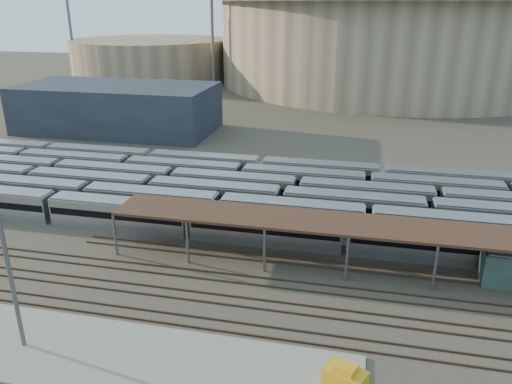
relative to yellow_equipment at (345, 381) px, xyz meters
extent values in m
plane|color=#383026|center=(-18.50, 14.81, -1.14)|extent=(420.00, 420.00, 0.00)
cube|color=gray|center=(-23.50, -0.19, -1.04)|extent=(50.00, 9.00, 0.20)
cube|color=silver|center=(-20.00, 22.81, 0.66)|extent=(112.00, 2.90, 3.60)
cube|color=silver|center=(-17.59, 27.01, 0.66)|extent=(112.00, 2.90, 3.60)
cube|color=silver|center=(-10.16, 31.21, 0.66)|extent=(112.00, 2.90, 3.60)
cube|color=silver|center=(-27.41, 35.41, 0.66)|extent=(112.00, 2.90, 3.60)
cube|color=silver|center=(-17.83, 39.61, 0.66)|extent=(112.00, 2.90, 3.60)
cube|color=silver|center=(-15.72, 43.81, 0.66)|extent=(112.00, 2.90, 3.60)
cylinder|color=#59595E|center=(-26.50, 16.11, 1.36)|extent=(0.30, 0.30, 5.00)
cylinder|color=#59595E|center=(-26.50, 21.51, 1.36)|extent=(0.30, 0.30, 5.00)
cylinder|color=#59595E|center=(-17.93, 16.11, 1.36)|extent=(0.30, 0.30, 5.00)
cylinder|color=#59595E|center=(-17.93, 21.51, 1.36)|extent=(0.30, 0.30, 5.00)
cylinder|color=#59595E|center=(-9.36, 16.11, 1.36)|extent=(0.30, 0.30, 5.00)
cylinder|color=#59595E|center=(-9.36, 21.51, 1.36)|extent=(0.30, 0.30, 5.00)
cylinder|color=#59595E|center=(-0.79, 16.11, 1.36)|extent=(0.30, 0.30, 5.00)
cylinder|color=#59595E|center=(-0.79, 21.51, 1.36)|extent=(0.30, 0.30, 5.00)
cylinder|color=#59595E|center=(7.79, 16.11, 1.36)|extent=(0.30, 0.30, 5.00)
cylinder|color=#59595E|center=(7.79, 21.51, 1.36)|extent=(0.30, 0.30, 5.00)
cube|color=#311C14|center=(3.50, 18.81, 4.01)|extent=(60.00, 6.00, 0.30)
cube|color=#4C3323|center=(-18.50, 13.06, -1.05)|extent=(170.00, 0.12, 0.18)
cube|color=#4C3323|center=(-18.50, 14.56, -1.05)|extent=(170.00, 0.12, 0.18)
cube|color=#4C3323|center=(-18.50, 9.06, -1.05)|extent=(170.00, 0.12, 0.18)
cube|color=#4C3323|center=(-18.50, 10.56, -1.05)|extent=(170.00, 0.12, 0.18)
cube|color=#4C3323|center=(-18.50, 5.06, -1.05)|extent=(170.00, 0.12, 0.18)
cube|color=#4C3323|center=(-18.50, 6.56, -1.05)|extent=(170.00, 0.12, 0.18)
cylinder|color=gray|center=(6.50, 154.81, 12.86)|extent=(116.00, 116.00, 28.00)
cylinder|color=gray|center=(-78.50, 144.81, 5.86)|extent=(56.00, 56.00, 14.00)
cube|color=#1E232D|center=(-53.50, 69.81, 3.86)|extent=(42.00, 20.00, 10.00)
cylinder|color=#59595E|center=(-48.50, 124.81, 16.86)|extent=(1.00, 1.00, 36.00)
cylinder|color=#59595E|center=(-103.50, 134.81, 16.86)|extent=(1.00, 1.00, 36.00)
cylinder|color=#59595E|center=(-28.50, 174.81, 16.86)|extent=(1.00, 1.00, 36.00)
cylinder|color=#59595E|center=(-26.42, -0.47, 10.07)|extent=(0.36, 0.36, 22.02)
cube|color=orange|center=(0.00, 0.00, 0.00)|extent=(3.50, 2.93, 1.87)
camera|label=1|loc=(0.01, -29.69, 25.95)|focal=35.00mm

